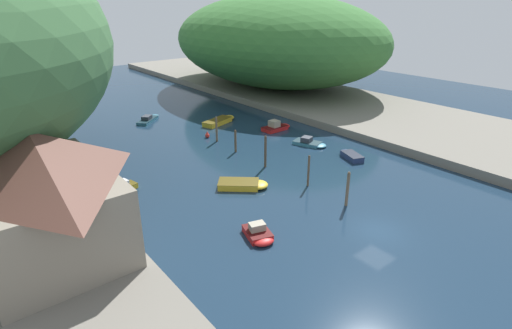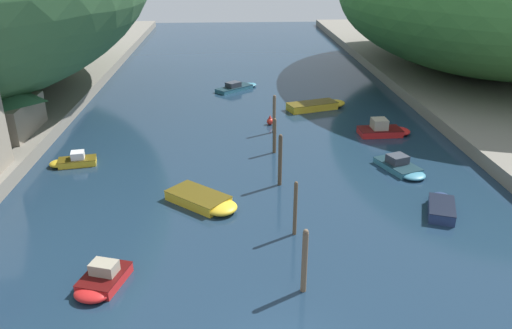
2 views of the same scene
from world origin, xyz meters
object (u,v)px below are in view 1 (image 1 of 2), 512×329
boat_small_dinghy (120,189)px  boat_mid_channel (277,127)px  boat_near_quay (259,234)px  waterfront_building (41,190)px  boathouse_shed (23,167)px  boat_navy_launch (149,119)px  boat_yellow_tender (245,184)px  person_on_quay (110,235)px  channel_buoy_near (207,135)px  boat_cabin_cruiser (310,143)px  boat_far_right_bank (350,155)px  boat_far_upstream (221,120)px

boat_small_dinghy → boat_mid_channel: size_ratio=0.78×
boat_small_dinghy → boat_near_quay: boat_near_quay is taller
waterfront_building → boathouse_shed: 12.32m
boat_navy_launch → boat_yellow_tender: size_ratio=1.03×
boat_small_dinghy → person_on_quay: bearing=146.0°
channel_buoy_near → waterfront_building: bearing=-144.9°
boathouse_shed → boat_near_quay: bearing=-57.0°
person_on_quay → boat_cabin_cruiser: bearing=-92.1°
boat_cabin_cruiser → person_on_quay: bearing=-4.8°
boat_cabin_cruiser → boat_far_right_bank: bearing=74.5°
boat_navy_launch → boat_near_quay: boat_near_quay is taller
boat_far_upstream → boat_yellow_tender: bearing=-46.4°
channel_buoy_near → person_on_quay: bearing=-136.6°
boat_navy_launch → channel_buoy_near: bearing=-28.9°
waterfront_building → boat_yellow_tender: 18.26m
boat_far_upstream → boat_near_quay: size_ratio=1.86×
boathouse_shed → boat_small_dinghy: (6.95, -4.38, -2.64)m
boathouse_shed → boat_near_quay: boathouse_shed is taller
boat_far_right_bank → boat_cabin_cruiser: bearing=115.5°
waterfront_building → person_on_quay: waterfront_building is taller
boat_cabin_cruiser → channel_buoy_near: 13.61m
boat_navy_launch → boat_yellow_tender: 27.41m
boathouse_shed → boat_near_quay: (12.30, -18.97, -2.62)m
boat_small_dinghy → boat_near_quay: bearing=-170.6°
boat_navy_launch → boat_mid_channel: bearing=-2.9°
boat_near_quay → person_on_quay: size_ratio=2.01×
boat_small_dinghy → boat_navy_launch: size_ratio=0.68×
channel_buoy_near → boat_mid_channel: bearing=-18.5°
boathouse_shed → boat_far_upstream: size_ratio=1.08×
boat_far_upstream → boat_far_right_bank: bearing=-8.1°
boat_yellow_tender → boat_far_right_bank: boat_far_right_bank is taller
boathouse_shed → boat_yellow_tender: size_ratio=1.37×
person_on_quay → boat_far_right_bank: bearing=-103.8°
waterfront_building → boat_mid_channel: 35.05m
boat_mid_channel → boat_yellow_tender: boat_mid_channel is taller
boat_yellow_tender → boat_near_quay: size_ratio=1.47×
boat_near_quay → boat_cabin_cruiser: (18.33, 12.26, -0.04)m
boat_small_dinghy → boat_cabin_cruiser: 23.79m
boat_near_quay → channel_buoy_near: boat_near_quay is taller
boat_far_upstream → boat_cabin_cruiser: boat_cabin_cruiser is taller
boat_yellow_tender → boathouse_shed: bearing=-82.3°
channel_buoy_near → person_on_quay: (-19.55, -18.51, 1.69)m
channel_buoy_near → boat_cabin_cruiser: bearing=-51.3°
boat_small_dinghy → person_on_quay: person_on_quay is taller
channel_buoy_near → person_on_quay: person_on_quay is taller
boat_near_quay → channel_buoy_near: 24.89m
boat_near_quay → boat_far_right_bank: 19.88m
boat_yellow_tender → boat_far_right_bank: (14.28, -1.47, 0.01)m
boathouse_shed → boat_near_quay: size_ratio=2.01×
boat_navy_launch → channel_buoy_near: size_ratio=5.68×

